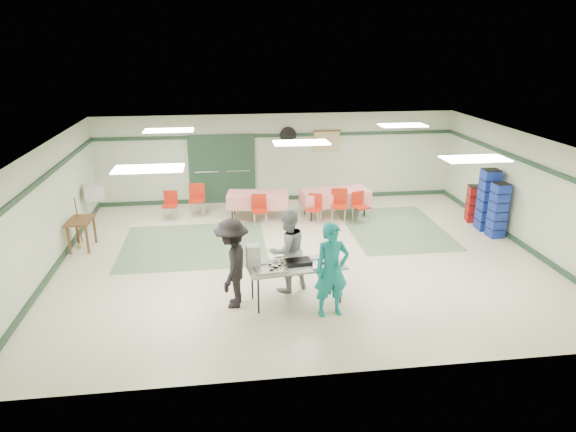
{
  "coord_description": "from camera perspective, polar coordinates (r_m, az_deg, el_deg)",
  "views": [
    {
      "loc": [
        -1.73,
        -10.93,
        4.81
      ],
      "look_at": [
        -0.33,
        -0.3,
        1.11
      ],
      "focal_mm": 32.0,
      "sensor_mm": 36.0,
      "label": 1
    }
  ],
  "objects": [
    {
      "name": "floor",
      "position": [
        12.07,
        1.37,
        -4.45
      ],
      "size": [
        11.0,
        11.0,
        0.0
      ],
      "primitive_type": "plane",
      "color": "beige",
      "rests_on": "ground"
    },
    {
      "name": "ceiling",
      "position": [
        11.27,
        1.48,
        8.25
      ],
      "size": [
        11.0,
        11.0,
        0.0
      ],
      "primitive_type": "plane",
      "rotation": [
        3.14,
        0.0,
        0.0
      ],
      "color": "silver",
      "rests_on": "wall_back"
    },
    {
      "name": "wall_back",
      "position": [
        15.91,
        -1.09,
        6.49
      ],
      "size": [
        11.0,
        0.0,
        11.0
      ],
      "primitive_type": "plane",
      "rotation": [
        1.57,
        0.0,
        0.0
      ],
      "color": "beige",
      "rests_on": "floor"
    },
    {
      "name": "wall_front",
      "position": [
        7.51,
        6.78,
        -8.55
      ],
      "size": [
        11.0,
        0.0,
        11.0
      ],
      "primitive_type": "plane",
      "rotation": [
        -1.57,
        0.0,
        0.0
      ],
      "color": "beige",
      "rests_on": "floor"
    },
    {
      "name": "wall_left",
      "position": [
        12.07,
        -25.33,
        0.5
      ],
      "size": [
        0.0,
        9.0,
        9.0
      ],
      "primitive_type": "plane",
      "rotation": [
        1.57,
        0.0,
        1.57
      ],
      "color": "beige",
      "rests_on": "floor"
    },
    {
      "name": "wall_right",
      "position": [
        13.56,
        25.08,
        2.43
      ],
      "size": [
        0.0,
        9.0,
        9.0
      ],
      "primitive_type": "plane",
      "rotation": [
        1.57,
        0.0,
        -1.57
      ],
      "color": "beige",
      "rests_on": "floor"
    },
    {
      "name": "trim_back",
      "position": [
        15.74,
        -1.09,
        8.95
      ],
      "size": [
        11.0,
        0.06,
        0.1
      ],
      "primitive_type": "cube",
      "color": "#1F3A27",
      "rests_on": "wall_back"
    },
    {
      "name": "baseboard_back",
      "position": [
        16.21,
        -1.05,
        2.01
      ],
      "size": [
        11.0,
        0.06,
        0.12
      ],
      "primitive_type": "cube",
      "color": "#1F3A27",
      "rests_on": "floor"
    },
    {
      "name": "trim_left",
      "position": [
        11.88,
        -25.67,
        3.71
      ],
      "size": [
        0.06,
        9.0,
        0.1
      ],
      "primitive_type": "cube",
      "rotation": [
        0.0,
        0.0,
        1.57
      ],
      "color": "#1F3A27",
      "rests_on": "wall_back"
    },
    {
      "name": "baseboard_left",
      "position": [
        12.49,
        -24.37,
        -5.11
      ],
      "size": [
        0.06,
        9.0,
        0.12
      ],
      "primitive_type": "cube",
      "rotation": [
        0.0,
        0.0,
        1.57
      ],
      "color": "#1F3A27",
      "rests_on": "floor"
    },
    {
      "name": "trim_right",
      "position": [
        13.38,
        25.38,
        5.3
      ],
      "size": [
        0.06,
        9.0,
        0.1
      ],
      "primitive_type": "cube",
      "rotation": [
        0.0,
        0.0,
        1.57
      ],
      "color": "#1F3A27",
      "rests_on": "wall_back"
    },
    {
      "name": "baseboard_right",
      "position": [
        13.93,
        24.24,
        -2.66
      ],
      "size": [
        0.06,
        9.0,
        0.12
      ],
      "primitive_type": "cube",
      "rotation": [
        0.0,
        0.0,
        1.57
      ],
      "color": "#1F3A27",
      "rests_on": "floor"
    },
    {
      "name": "green_patch_a",
      "position": [
        12.89,
        -10.39,
        -3.18
      ],
      "size": [
        3.5,
        3.0,
        0.01
      ],
      "primitive_type": "cube",
      "color": "#628460",
      "rests_on": "floor"
    },
    {
      "name": "green_patch_b",
      "position": [
        14.08,
        11.76,
        -1.33
      ],
      "size": [
        2.5,
        3.5,
        0.01
      ],
      "primitive_type": "cube",
      "color": "#628460",
      "rests_on": "floor"
    },
    {
      "name": "double_door_left",
      "position": [
        15.83,
        -9.02,
        5.08
      ],
      "size": [
        0.9,
        0.06,
        2.1
      ],
      "primitive_type": "cube",
      "color": "gray",
      "rests_on": "floor"
    },
    {
      "name": "double_door_right",
      "position": [
        15.83,
        -5.57,
        5.22
      ],
      "size": [
        0.9,
        0.06,
        2.1
      ],
      "primitive_type": "cube",
      "color": "gray",
      "rests_on": "floor"
    },
    {
      "name": "door_frame",
      "position": [
        15.81,
        -7.32,
        5.13
      ],
      "size": [
        2.0,
        0.03,
        2.15
      ],
      "primitive_type": "cube",
      "color": "#1F3A27",
      "rests_on": "floor"
    },
    {
      "name": "wall_fan",
      "position": [
        15.75,
        0.02,
        8.96
      ],
      "size": [
        0.5,
        0.1,
        0.5
      ],
      "primitive_type": "cylinder",
      "rotation": [
        1.57,
        0.0,
        0.0
      ],
      "color": "black",
      "rests_on": "wall_back"
    },
    {
      "name": "scroll_banner",
      "position": [
        15.98,
        4.33,
        8.33
      ],
      "size": [
        0.8,
        0.02,
        0.6
      ],
      "primitive_type": "cube",
      "color": "tan",
      "rests_on": "wall_back"
    },
    {
      "name": "serving_table",
      "position": [
        9.79,
        0.91,
        -5.68
      ],
      "size": [
        1.92,
        0.97,
        0.76
      ],
      "rotation": [
        0.0,
        0.0,
        0.12
      ],
      "color": "#B1B1AC",
      "rests_on": "floor"
    },
    {
      "name": "sheet_tray_right",
      "position": [
        9.81,
        4.22,
        -5.31
      ],
      "size": [
        0.65,
        0.52,
        0.02
      ],
      "primitive_type": "cube",
      "rotation": [
        0.0,
        0.0,
        0.12
      ],
      "color": "silver",
      "rests_on": "serving_table"
    },
    {
      "name": "sheet_tray_mid",
      "position": [
        9.91,
        0.22,
        -5.01
      ],
      "size": [
        0.59,
        0.48,
        0.02
      ],
      "primitive_type": "cube",
      "rotation": [
        0.0,
        0.0,
        0.12
      ],
      "color": "silver",
      "rests_on": "serving_table"
    },
    {
      "name": "sheet_tray_left",
      "position": [
        9.57,
        -1.85,
        -5.93
      ],
      "size": [
        0.62,
        0.5,
        0.02
      ],
      "primitive_type": "cube",
      "rotation": [
        0.0,
        0.0,
        0.12
      ],
      "color": "silver",
      "rests_on": "serving_table"
    },
    {
      "name": "baking_pan",
      "position": [
        9.79,
        1.16,
        -5.13
      ],
      "size": [
        0.52,
        0.36,
        0.08
      ],
      "primitive_type": "cube",
      "rotation": [
        0.0,
        0.0,
        0.12
      ],
      "color": "black",
      "rests_on": "serving_table"
    },
    {
      "name": "foam_box_stack",
      "position": [
        9.7,
        -3.9,
        -4.37
      ],
      "size": [
        0.28,
        0.26,
        0.41
      ],
      "primitive_type": "cube",
      "rotation": [
        0.0,
        0.0,
        0.12
      ],
      "color": "white",
      "rests_on": "serving_table"
    },
    {
      "name": "volunteer_teal",
      "position": [
        9.3,
        4.88,
        -6.01
      ],
      "size": [
        0.7,
        0.51,
        1.77
      ],
      "primitive_type": "imported",
      "rotation": [
        0.0,
        0.0,
        0.14
      ],
      "color": "teal",
      "rests_on": "floor"
    },
    {
      "name": "volunteer_grey",
      "position": [
        10.18,
        -0.06,
        -3.84
      ],
      "size": [
        1.03,
        0.94,
        1.7
      ],
      "primitive_type": "imported",
      "rotation": [
        0.0,
        0.0,
        3.59
      ],
      "color": "#99999E",
      "rests_on": "floor"
    },
    {
      "name": "volunteer_dark",
      "position": [
        9.63,
        -6.22,
        -5.26
      ],
      "size": [
        0.82,
        1.21,
        1.73
      ],
      "primitive_type": "imported",
      "rotation": [
        0.0,
        0.0,
        -1.74
      ],
      "color": "black",
      "rests_on": "floor"
    },
    {
      "name": "dining_table_a",
      "position": [
        14.69,
        5.24,
        2.19
      ],
      "size": [
        1.99,
        1.05,
        0.77
      ],
      "rotation": [
        0.0,
        0.0,
        0.11
      ],
      "color": "red",
      "rests_on": "floor"
    },
    {
      "name": "dining_table_b",
      "position": [
        14.37,
        -3.36,
        1.86
      ],
      "size": [
        1.77,
        0.98,
        0.77
      ],
      "rotation": [
        0.0,
        0.0,
        -0.14
      ],
      "color": "red",
      "rests_on": "floor"
    },
    {
      "name": "chair_a",
      "position": [
        14.16,
        5.68,
        1.54
      ],
      "size": [
        0.52,
        0.52,
        0.93
      ],
      "rotation": [
        0.0,
        0.0,
        -0.24
      ],
      "color": "red",
      "rests_on": "floor"
    },
    {
      "name": "chair_b",
      "position": [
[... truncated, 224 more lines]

